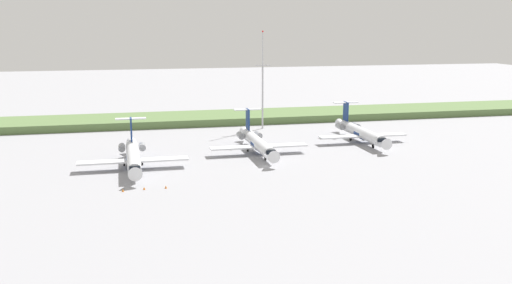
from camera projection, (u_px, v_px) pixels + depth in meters
ground_plane at (240, 140)px, 153.82m from camera, size 500.00×500.00×0.00m
grass_berm at (221, 118)px, 183.02m from camera, size 320.00×20.00×2.18m
regional_jet_nearest at (133, 156)px, 123.85m from camera, size 22.81×31.00×9.00m
regional_jet_second at (257, 142)px, 137.93m from camera, size 22.81×31.00×9.00m
regional_jet_third at (360, 132)px, 150.94m from camera, size 22.81×31.00×9.00m
antenna_mast at (263, 89)px, 168.18m from camera, size 4.40×0.50×27.95m
safety_cone_front_marker at (123, 190)px, 106.42m from camera, size 0.44×0.44×0.55m
safety_cone_mid_marker at (144, 188)px, 107.71m from camera, size 0.44×0.44×0.55m
safety_cone_rear_marker at (166, 187)px, 108.55m from camera, size 0.44×0.44×0.55m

